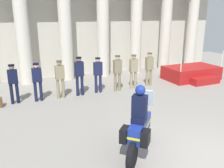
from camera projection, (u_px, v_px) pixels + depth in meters
The scene contains 13 objects.
ground_plane at pixel (210, 161), 5.99m from camera, with size 28.00×28.00×0.00m, color gray.
colonnade_backdrop at pixel (100, 20), 13.98m from camera, with size 16.99×1.55×6.21m.
reviewing_stand at pixel (192, 73), 13.42m from camera, with size 2.98×2.22×1.63m.
officer_in_row_0 at pixel (13, 81), 9.60m from camera, with size 0.38×0.24×1.64m.
officer_in_row_1 at pixel (37, 79), 9.87m from camera, with size 0.38×0.24×1.64m.
officer_in_row_2 at pixel (60, 76), 10.21m from camera, with size 0.38×0.24×1.68m.
officer_in_row_3 at pixel (79, 73), 10.55m from camera, with size 0.38×0.24×1.77m.
officer_in_row_4 at pixel (98, 72), 10.99m from camera, with size 0.38×0.24×1.67m.
officer_in_row_5 at pixel (117, 70), 11.21m from camera, with size 0.38×0.24×1.73m.
officer_in_row_6 at pixel (134, 69), 11.61m from camera, with size 0.38×0.24×1.69m.
officer_in_row_7 at pixel (149, 66), 12.07m from camera, with size 0.38×0.24×1.71m.
motorcycle_with_rider at pixel (139, 126), 6.11m from camera, with size 1.54×1.59×1.90m.
briefcase_on_ground at pixel (1, 102), 9.47m from camera, with size 0.10×0.32×0.36m, color brown.
Camera 1 is at (-4.34, -3.77, 3.55)m, focal length 38.12 mm.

